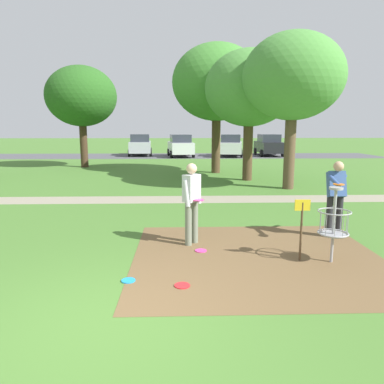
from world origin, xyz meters
name	(u,v)px	position (x,y,z in m)	size (l,w,h in m)	color
ground_plane	(106,326)	(0.00, 0.00, 0.00)	(160.00, 160.00, 0.00)	#47752D
dirt_tee_pad	(258,257)	(2.40, 2.35, 0.00)	(4.70, 4.30, 0.01)	brown
disc_golf_basket	(330,222)	(3.63, 2.07, 0.75)	(0.98, 0.58, 1.39)	#9E9EA3
player_foreground_watching	(192,199)	(1.17, 3.20, 0.97)	(0.45, 0.47, 1.71)	slate
player_throwing	(336,194)	(4.36, 3.58, 0.99)	(0.54, 1.09, 1.71)	#232328
frisbee_near_basket	(128,281)	(0.10, 1.34, 0.01)	(0.23, 0.23, 0.02)	#1E93DB
frisbee_by_tee	(339,231)	(4.69, 4.02, 0.01)	(0.25, 0.25, 0.02)	gold
frisbee_mid_grass	(182,286)	(0.96, 1.12, 0.01)	(0.25, 0.25, 0.02)	red
frisbee_far_left	(201,251)	(1.34, 2.73, 0.01)	(0.23, 0.23, 0.02)	#E53D99
tree_near_left	(249,89)	(4.05, 12.56, 4.14)	(4.00, 4.00, 5.86)	#4C3823
tree_near_right	(81,97)	(-4.98, 18.53, 4.25)	(4.21, 4.21, 6.06)	#422D1E
tree_mid_left	(217,83)	(2.86, 15.45, 4.72)	(4.66, 4.66, 6.72)	#4C3823
tree_mid_center	(293,77)	(5.27, 10.13, 4.31)	(3.88, 3.88, 6.00)	brown
parking_lot_strip	(169,156)	(0.00, 27.33, 0.00)	(36.00, 6.00, 0.01)	#4C4C51
parked_car_leftmost	(140,145)	(-2.55, 27.98, 0.92)	(2.21, 4.32, 1.84)	#B2B7BC
parked_car_center_left	(180,146)	(0.97, 26.58, 0.92)	(2.35, 4.38, 1.84)	silver
parked_car_center_right	(231,145)	(5.23, 26.76, 0.92)	(2.44, 4.43, 1.84)	silver
parked_car_rightmost	(269,145)	(8.63, 27.39, 0.92)	(1.99, 4.20, 1.84)	black
gravel_path	(153,200)	(0.00, 8.02, 0.00)	(40.00, 1.26, 0.00)	gray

